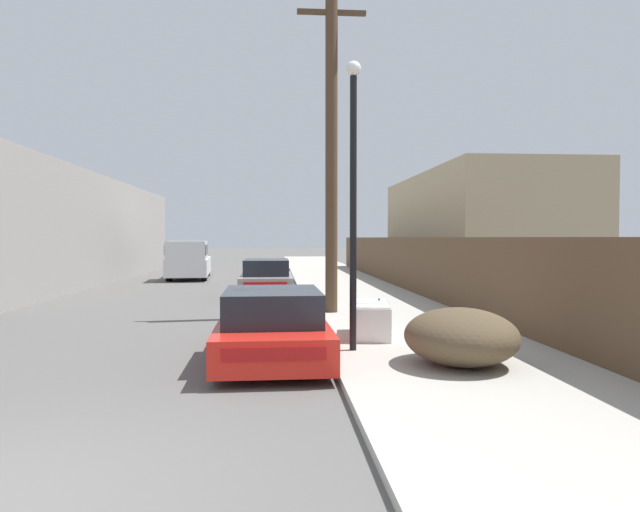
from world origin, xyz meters
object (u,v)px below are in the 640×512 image
Objects in this scene: parked_sports_car_red at (272,327)px; car_parked_mid at (267,280)px; discarded_fridge at (370,319)px; pickup_truck at (188,260)px; street_lamp at (353,185)px; utility_pole at (331,143)px; brush_pile at (461,336)px.

car_parked_mid reaches higher than parked_sports_car_red.
car_parked_mid reaches higher than discarded_fridge.
pickup_truck is 1.18× the size of street_lamp.
pickup_truck reaches higher than car_parked_mid.
pickup_truck is at bearing 101.62° from parked_sports_car_red.
car_parked_mid is at bearing 90.43° from parked_sports_car_red.
pickup_truck is 0.68× the size of utility_pole.
utility_pole is at bearing 108.18° from pickup_truck.
car_parked_mid is (-2.19, 8.31, 0.18)m from discarded_fridge.
street_lamp reaches higher than parked_sports_car_red.
brush_pile is at bearing -62.58° from discarded_fridge.
car_parked_mid is 10.11m from street_lamp.
car_parked_mid is at bearing 99.68° from street_lamp.
brush_pile reaches higher than discarded_fridge.
parked_sports_car_red is at bearing 98.23° from pickup_truck.
parked_sports_car_red is 1.07× the size of car_parked_mid.
pickup_truck is at bearing 116.76° from discarded_fridge.
parked_sports_car_red is 2.83m from street_lamp.
pickup_truck is (-4.04, 9.39, 0.32)m from car_parked_mid.
discarded_fridge is 2.40m from parked_sports_car_red.
pickup_truck is (-4.28, 19.10, 0.40)m from parked_sports_car_red.
parked_sports_car_red is 0.88× the size of street_lamp.
street_lamp is 2.57× the size of brush_pile.
utility_pole reaches higher than pickup_truck.
parked_sports_car_red is 2.27× the size of brush_pile.
utility_pole reaches higher than car_parked_mid.
parked_sports_car_red is at bearing -179.27° from street_lamp.
street_lamp is (1.41, 0.02, 2.45)m from parked_sports_car_red.
discarded_fridge is 2.83m from brush_pile.
brush_pile is (1.51, -1.27, -2.44)m from street_lamp.
utility_pole is (-0.42, 3.72, 4.11)m from discarded_fridge.
utility_pole is at bearing 72.36° from parked_sports_car_red.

